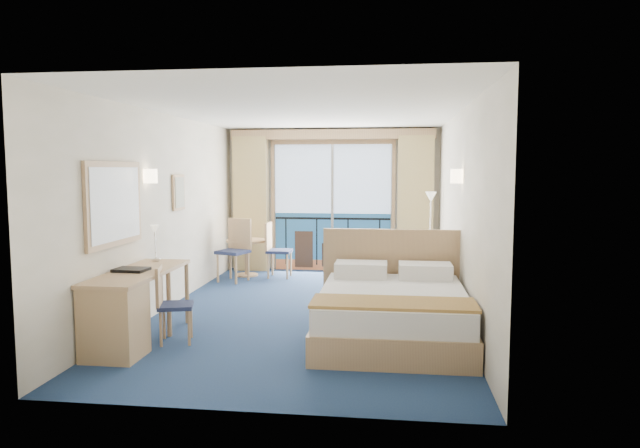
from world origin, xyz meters
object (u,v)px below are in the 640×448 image
Objects in this scene: armchair at (397,265)px; round_table at (247,248)px; nightstand at (438,288)px; table_chair_b at (236,246)px; desk at (120,312)px; desk_chair at (169,300)px; floor_lamp at (431,213)px; bed at (393,310)px; table_chair_a at (275,246)px.

armchair reaches higher than round_table.
table_chair_b reaches higher than nightstand.
nightstand is 0.75× the size of armchair.
desk_chair reaches higher than desk.
table_chair_b is at bearing -9.26° from armchair.
floor_lamp is at bearing 52.08° from desk.
bed is 1.28× the size of desk.
round_table is 0.68× the size of table_chair_b.
armchair is 0.85× the size of desk_chair.
bed is at bearing 18.09° from desk.
armchair is (0.08, 3.03, 0.01)m from bed.
round_table is (0.21, 4.49, 0.06)m from desk.
desk_chair is (-3.11, -2.00, 0.21)m from nightstand.
nightstand is 2.22m from floor_lamp.
desk_chair is 3.99m from table_chair_a.
armchair is 1.00× the size of round_table.
desk is at bearing -92.62° from round_table.
desk is (-2.84, -0.93, 0.12)m from bed.
table_chair_b is at bearing 131.10° from bed.
round_table reaches higher than nightstand.
armchair is 4.35m from desk_chair.
table_chair_b is at bearing 154.68° from nightstand.
table_chair_a is (-2.17, 0.45, 0.22)m from armchair.
floor_lamp is 1.44× the size of table_chair_b.
bed is at bearing -94.79° from desk_chair.
table_chair_b reaches higher than table_chair_a.
desk_chair reaches higher than armchair.
table_chair_b is (-0.61, -0.39, 0.05)m from table_chair_a.
table_chair_b is (-2.78, 0.07, 0.27)m from armchair.
table_chair_a is at bearing 121.00° from bed.
bed reaches higher than desk.
table_chair_a reaches higher than desk_chair.
nightstand is 0.32× the size of desk.
bed is 1.41× the size of floor_lamp.
desk reaches higher than armchair.
table_chair_a is at bearing -19.72° from armchair.
bed is 3.03m from armchair.
desk is 1.97× the size of desk_chair.
desk_chair is 3.59m from table_chair_b.
bed is at bearing -112.44° from nightstand.
floor_lamp reaches higher than table_chair_b.
round_table is at bearing 83.05° from table_chair_a.
desk_chair is 0.88× the size of table_chair_a.
bed is at bearing -148.27° from table_chair_a.
floor_lamp is (0.02, 2.03, 0.90)m from nightstand.
bed reaches higher than desk_chair.
armchair is at bearing 53.68° from desk.
desk is 2.33× the size of round_table.
nightstand is at bearing -90.63° from floor_lamp.
desk_chair is 1.18× the size of round_table.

